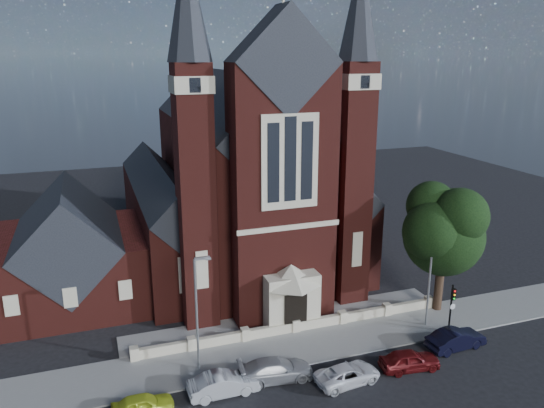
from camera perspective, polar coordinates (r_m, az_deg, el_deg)
The scene contains 16 objects.
ground at distance 48.94m, azimuth -1.22°, elevation -8.98°, with size 120.00×120.00×0.00m, color black.
pavement_strip at distance 40.23m, azimuth 3.60°, elevation -14.91°, with size 60.00×5.00×0.12m, color gray.
forecourt_paving at distance 43.45m, azimuth 1.51°, elevation -12.38°, with size 26.00×3.00×0.14m, color gray.
forecourt_wall at distance 41.82m, azimuth 2.51°, elevation -13.60°, with size 24.00×0.40×0.90m, color #BBB095.
church at distance 53.47m, azimuth -3.93°, elevation 2.45°, with size 20.01×34.90×29.20m.
parish_hall at distance 48.22m, azimuth -20.89°, elevation -5.30°, with size 12.00×12.20×10.24m.
street_tree at distance 44.30m, azimuth 18.35°, elevation -2.85°, with size 6.40×6.60×10.70m.
street_lamp_left at distance 35.56m, azimuth -7.99°, elevation -10.98°, with size 1.16×0.22×8.09m.
street_lamp_right at distance 42.40m, azimuth 16.75°, elevation -6.96°, with size 1.16×0.22×8.09m.
traffic_signal at distance 42.59m, azimuth 18.79°, elevation -10.01°, with size 0.28×0.42×4.00m.
car_lime_van at distance 34.28m, azimuth -13.73°, elevation -20.22°, with size 1.47×3.66×1.25m, color #BFD42A.
car_silver_a at distance 35.01m, azimuth -5.27°, elevation -18.73°, with size 1.54×4.42×1.46m, color #A9ADB1.
car_silver_b at distance 36.19m, azimuth 0.40°, elevation -17.39°, with size 2.01×4.96×1.44m, color gray.
car_white_suv at distance 36.29m, azimuth 8.14°, elevation -17.67°, with size 2.02×4.39×1.22m, color white.
car_dark_red at distance 38.30m, azimuth 14.58°, elevation -15.93°, with size 1.66×4.12×1.40m, color #5B0F11.
car_navy at distance 41.58m, azimuth 19.17°, elevation -13.57°, with size 1.57×4.51×1.48m, color black.
Camera 1 is at (-13.72, -27.23, 20.57)m, focal length 35.00 mm.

